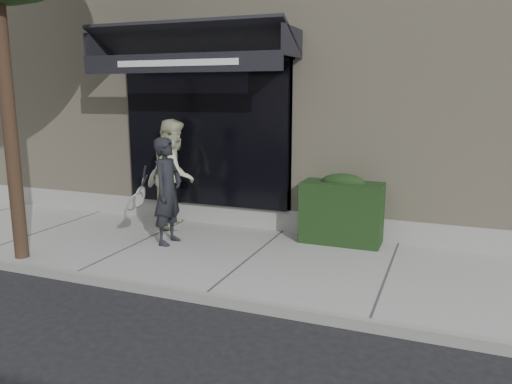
% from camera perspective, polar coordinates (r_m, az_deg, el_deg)
% --- Properties ---
extents(ground, '(80.00, 80.00, 0.00)m').
position_cam_1_polar(ground, '(7.64, -0.48, -8.18)').
color(ground, black).
rests_on(ground, ground).
extents(sidewalk, '(20.00, 3.00, 0.12)m').
position_cam_1_polar(sidewalk, '(7.62, -0.49, -7.76)').
color(sidewalk, gray).
rests_on(sidewalk, ground).
extents(curb, '(20.00, 0.10, 0.14)m').
position_cam_1_polar(curb, '(6.30, -5.87, -11.94)').
color(curb, gray).
rests_on(curb, ground).
extents(building_facade, '(14.30, 8.04, 5.64)m').
position_cam_1_polar(building_facade, '(11.94, 8.57, 12.12)').
color(building_facade, tan).
rests_on(building_facade, ground).
extents(hedge, '(1.30, 0.70, 1.14)m').
position_cam_1_polar(hedge, '(8.30, 9.83, -2.01)').
color(hedge, black).
rests_on(hedge, sidewalk).
extents(pedestrian_front, '(0.71, 0.84, 1.73)m').
position_cam_1_polar(pedestrian_front, '(8.15, -10.09, 0.09)').
color(pedestrian_front, black).
rests_on(pedestrian_front, sidewalk).
extents(pedestrian_back, '(1.02, 1.15, 1.96)m').
position_cam_1_polar(pedestrian_back, '(9.20, -9.28, 2.13)').
color(pedestrian_back, beige).
rests_on(pedestrian_back, sidewalk).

